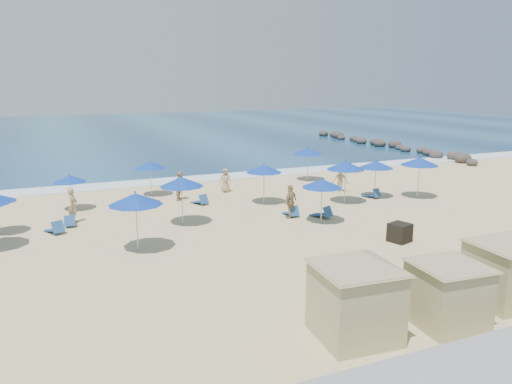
{
  "coord_description": "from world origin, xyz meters",
  "views": [
    {
      "loc": [
        -11.12,
        -20.08,
        7.26
      ],
      "look_at": [
        -1.13,
        3.0,
        1.64
      ],
      "focal_mm": 35.0,
      "sensor_mm": 36.0,
      "label": 1
    }
  ],
  "objects_px": {
    "umbrella_7": "(264,169)",
    "beachgoer_2": "(290,201)",
    "umbrella_4": "(150,165)",
    "beachgoer_3": "(340,180)",
    "umbrella_3": "(135,199)",
    "umbrella_9": "(308,151)",
    "cabana_0": "(356,283)",
    "umbrella_11": "(420,161)",
    "beachgoer_0": "(73,205)",
    "beachgoer_1": "(181,186)",
    "beachgoer_4": "(225,180)",
    "umbrella_5": "(181,182)",
    "trash_bin": "(400,233)",
    "umbrella_8": "(346,166)",
    "umbrella_6": "(322,183)",
    "umbrella_10": "(376,164)",
    "cabana_2": "(507,257)",
    "umbrella_2": "(70,179)",
    "cabana_1": "(449,278)",
    "rock_jetty": "(385,144)"
  },
  "relations": [
    {
      "from": "trash_bin",
      "to": "umbrella_7",
      "type": "distance_m",
      "value": 9.7
    },
    {
      "from": "cabana_2",
      "to": "beachgoer_2",
      "type": "distance_m",
      "value": 12.34
    },
    {
      "from": "umbrella_6",
      "to": "umbrella_8",
      "type": "distance_m",
      "value": 4.79
    },
    {
      "from": "trash_bin",
      "to": "umbrella_6",
      "type": "relative_size",
      "value": 0.36
    },
    {
      "from": "umbrella_4",
      "to": "beachgoer_3",
      "type": "relative_size",
      "value": 1.38
    },
    {
      "from": "cabana_2",
      "to": "umbrella_5",
      "type": "height_order",
      "value": "cabana_2"
    },
    {
      "from": "umbrella_6",
      "to": "umbrella_11",
      "type": "xyz_separation_m",
      "value": [
        8.56,
        2.52,
        0.23
      ]
    },
    {
      "from": "umbrella_8",
      "to": "cabana_2",
      "type": "bearing_deg",
      "value": -101.74
    },
    {
      "from": "cabana_0",
      "to": "umbrella_6",
      "type": "distance_m",
      "value": 11.95
    },
    {
      "from": "umbrella_3",
      "to": "umbrella_7",
      "type": "height_order",
      "value": "umbrella_3"
    },
    {
      "from": "umbrella_9",
      "to": "cabana_0",
      "type": "bearing_deg",
      "value": -115.83
    },
    {
      "from": "umbrella_2",
      "to": "cabana_1",
      "type": "bearing_deg",
      "value": -63.5
    },
    {
      "from": "umbrella_3",
      "to": "cabana_2",
      "type": "bearing_deg",
      "value": -44.58
    },
    {
      "from": "trash_bin",
      "to": "beachgoer_1",
      "type": "xyz_separation_m",
      "value": [
        -7.05,
        12.16,
        0.46
      ]
    },
    {
      "from": "umbrella_7",
      "to": "beachgoer_4",
      "type": "xyz_separation_m",
      "value": [
        -1.04,
        3.92,
        -1.35
      ]
    },
    {
      "from": "beachgoer_4",
      "to": "beachgoer_2",
      "type": "bearing_deg",
      "value": -55.73
    },
    {
      "from": "umbrella_9",
      "to": "beachgoer_0",
      "type": "relative_size",
      "value": 1.37
    },
    {
      "from": "cabana_2",
      "to": "beachgoer_0",
      "type": "height_order",
      "value": "cabana_2"
    },
    {
      "from": "cabana_1",
      "to": "umbrella_9",
      "type": "distance_m",
      "value": 22.57
    },
    {
      "from": "umbrella_11",
      "to": "beachgoer_4",
      "type": "height_order",
      "value": "umbrella_11"
    },
    {
      "from": "trash_bin",
      "to": "beachgoer_0",
      "type": "xyz_separation_m",
      "value": [
        -13.57,
        9.32,
        0.49
      ]
    },
    {
      "from": "umbrella_9",
      "to": "beachgoer_3",
      "type": "relative_size",
      "value": 1.51
    },
    {
      "from": "beachgoer_0",
      "to": "beachgoer_1",
      "type": "height_order",
      "value": "beachgoer_0"
    },
    {
      "from": "beachgoer_0",
      "to": "trash_bin",
      "type": "bearing_deg",
      "value": -100.1
    },
    {
      "from": "umbrella_3",
      "to": "beachgoer_4",
      "type": "height_order",
      "value": "umbrella_3"
    },
    {
      "from": "umbrella_4",
      "to": "beachgoer_3",
      "type": "bearing_deg",
      "value": -18.25
    },
    {
      "from": "cabana_2",
      "to": "umbrella_3",
      "type": "relative_size",
      "value": 1.65
    },
    {
      "from": "beachgoer_1",
      "to": "umbrella_11",
      "type": "bearing_deg",
      "value": -85.19
    },
    {
      "from": "umbrella_7",
      "to": "umbrella_8",
      "type": "bearing_deg",
      "value": -21.03
    },
    {
      "from": "umbrella_7",
      "to": "beachgoer_0",
      "type": "distance_m",
      "value": 10.91
    },
    {
      "from": "umbrella_9",
      "to": "umbrella_3",
      "type": "bearing_deg",
      "value": -143.13
    },
    {
      "from": "beachgoer_0",
      "to": "beachgoer_2",
      "type": "distance_m",
      "value": 11.43
    },
    {
      "from": "umbrella_7",
      "to": "beachgoer_3",
      "type": "distance_m",
      "value": 6.22
    },
    {
      "from": "beachgoer_3",
      "to": "beachgoer_4",
      "type": "bearing_deg",
      "value": -170.68
    },
    {
      "from": "umbrella_8",
      "to": "umbrella_11",
      "type": "height_order",
      "value": "umbrella_11"
    },
    {
      "from": "cabana_0",
      "to": "rock_jetty",
      "type": "bearing_deg",
      "value": 51.24
    },
    {
      "from": "umbrella_7",
      "to": "beachgoer_2",
      "type": "height_order",
      "value": "umbrella_7"
    },
    {
      "from": "umbrella_4",
      "to": "umbrella_11",
      "type": "relative_size",
      "value": 0.86
    },
    {
      "from": "umbrella_5",
      "to": "umbrella_9",
      "type": "bearing_deg",
      "value": 33.37
    },
    {
      "from": "trash_bin",
      "to": "umbrella_8",
      "type": "distance_m",
      "value": 7.84
    },
    {
      "from": "umbrella_5",
      "to": "beachgoer_0",
      "type": "height_order",
      "value": "umbrella_5"
    },
    {
      "from": "umbrella_2",
      "to": "umbrella_10",
      "type": "bearing_deg",
      "value": -13.51
    },
    {
      "from": "umbrella_2",
      "to": "beachgoer_0",
      "type": "height_order",
      "value": "umbrella_2"
    },
    {
      "from": "cabana_1",
      "to": "umbrella_7",
      "type": "relative_size",
      "value": 1.68
    },
    {
      "from": "umbrella_5",
      "to": "umbrella_9",
      "type": "height_order",
      "value": "umbrella_5"
    },
    {
      "from": "umbrella_3",
      "to": "umbrella_4",
      "type": "bearing_deg",
      "value": 75.08
    },
    {
      "from": "beachgoer_2",
      "to": "beachgoer_4",
      "type": "bearing_deg",
      "value": -112.98
    },
    {
      "from": "umbrella_9",
      "to": "beachgoer_4",
      "type": "distance_m",
      "value": 7.2
    },
    {
      "from": "cabana_0",
      "to": "umbrella_10",
      "type": "relative_size",
      "value": 1.89
    },
    {
      "from": "cabana_1",
      "to": "beachgoer_0",
      "type": "xyz_separation_m",
      "value": [
        -9.61,
        16.34,
        -0.57
      ]
    }
  ]
}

